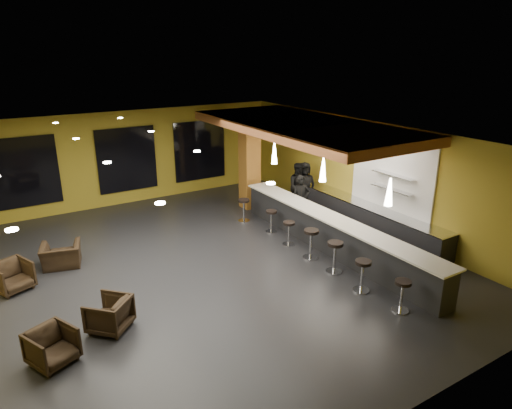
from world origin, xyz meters
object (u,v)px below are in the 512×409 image
pendant_1 (323,170)px  column (250,161)px  bar_counter (331,235)px  bar_stool_1 (363,272)px  armchair_b (109,314)px  bar_stool_2 (335,253)px  pendant_2 (274,153)px  staff_a (301,200)px  armchair_c (12,276)px  staff_c (304,186)px  prep_counter (368,219)px  bar_stool_0 (402,292)px  pendant_0 (389,192)px  bar_stool_4 (289,230)px  armchair_d (61,255)px  armchair_a (52,347)px  staff_b (299,187)px  bar_stool_3 (311,240)px  bar_stool_5 (271,218)px  bar_stool_6 (244,207)px

pendant_1 → column: bearing=90.0°
bar_counter → bar_stool_1: 2.38m
armchair_b → bar_stool_2: 5.80m
pendant_2 → staff_a: 1.79m
bar_counter → armchair_c: bar_counter is taller
pendant_2 → armchair_c: (-8.16, -0.65, -1.98)m
bar_counter → staff_c: staff_c is taller
prep_counter → armchair_c: 10.33m
staff_c → bar_stool_2: (-2.41, -4.47, -0.33)m
bar_stool_0 → bar_stool_1: bar_stool_1 is taller
bar_counter → pendant_1: size_ratio=11.43×
pendant_0 → bar_stool_4: 3.62m
pendant_0 → prep_counter: bearing=51.3°
prep_counter → pendant_0: pendant_0 is taller
armchair_d → bar_stool_1: bearing=153.2°
armchair_a → staff_c: bearing=1.2°
bar_counter → armchair_b: (-6.59, -0.57, -0.13)m
armchair_a → staff_b: bearing=1.6°
armchair_a → bar_stool_3: (6.98, 1.02, 0.20)m
bar_counter → bar_stool_0: (-0.79, -3.34, -0.01)m
prep_counter → staff_a: staff_a is taller
armchair_b → bar_stool_5: size_ratio=1.10×
staff_a → armchair_b: (-7.18, -2.83, -0.47)m
bar_stool_1 → bar_stool_4: size_ratio=1.10×
bar_stool_0 → bar_stool_5: bearing=88.8°
column → bar_stool_6: size_ratio=4.43×
armchair_a → staff_a: bearing=-2.5°
bar_stool_0 → bar_stool_3: size_ratio=0.89×
pendant_0 → bar_stool_3: 2.75m
bar_stool_1 → staff_b: bearing=68.2°
pendant_0 → armchair_d: size_ratio=0.70×
prep_counter → pendant_2: bearing=128.7°
staff_c → bar_stool_4: size_ratio=2.38×
armchair_d → bar_stool_4: size_ratio=1.35×
bar_stool_1 → bar_stool_3: bearing=87.6°
pendant_0 → bar_stool_1: size_ratio=0.86×
armchair_a → bar_stool_4: bearing=-7.6°
staff_b → bar_stool_2: bearing=-96.7°
pendant_1 → armchair_a: bearing=-168.3°
column → armchair_d: bearing=-167.7°
pendant_0 → armchair_a: (-7.79, 0.89, -1.99)m
bar_stool_3 → pendant_0: bearing=-67.0°
bar_counter → pendant_0: pendant_0 is taller
column → pendant_0: column is taller
armchair_c → bar_stool_0: bearing=-59.8°
staff_c → armchair_a: (-9.39, -4.49, -0.52)m
column → bar_stool_4: column is taller
prep_counter → armchair_b: size_ratio=7.42×
column → bar_stool_2: (-0.81, -5.69, -1.20)m
staff_a → bar_stool_6: 1.96m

